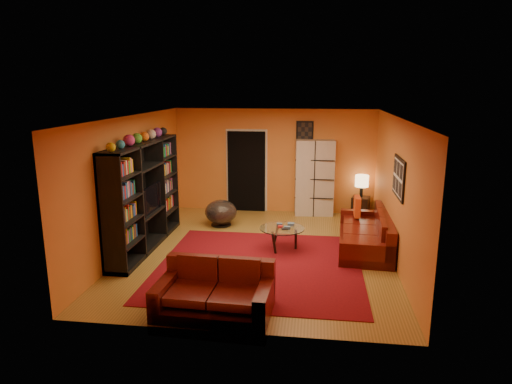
# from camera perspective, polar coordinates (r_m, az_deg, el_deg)

# --- Properties ---
(floor) EXTENTS (6.00, 6.00, 0.00)m
(floor) POSITION_cam_1_polar(r_m,az_deg,el_deg) (8.95, 0.40, -7.48)
(floor) COLOR olive
(floor) RESTS_ON ground
(ceiling) EXTENTS (6.00, 6.00, 0.00)m
(ceiling) POSITION_cam_1_polar(r_m,az_deg,el_deg) (8.39, 0.42, 9.37)
(ceiling) COLOR white
(ceiling) RESTS_ON wall_back
(wall_back) EXTENTS (6.00, 0.00, 6.00)m
(wall_back) POSITION_cam_1_polar(r_m,az_deg,el_deg) (11.51, 2.28, 3.89)
(wall_back) COLOR orange
(wall_back) RESTS_ON floor
(wall_front) EXTENTS (6.00, 0.00, 6.00)m
(wall_front) POSITION_cam_1_polar(r_m,az_deg,el_deg) (5.72, -3.37, -5.81)
(wall_front) COLOR orange
(wall_front) RESTS_ON floor
(wall_left) EXTENTS (0.00, 6.00, 6.00)m
(wall_left) POSITION_cam_1_polar(r_m,az_deg,el_deg) (9.22, -15.19, 1.10)
(wall_left) COLOR orange
(wall_left) RESTS_ON floor
(wall_right) EXTENTS (0.00, 6.00, 6.00)m
(wall_right) POSITION_cam_1_polar(r_m,az_deg,el_deg) (8.64, 17.10, 0.17)
(wall_right) COLOR orange
(wall_right) RESTS_ON floor
(rug) EXTENTS (3.60, 3.60, 0.01)m
(rug) POSITION_cam_1_polar(r_m,az_deg,el_deg) (8.29, 0.48, -9.16)
(rug) COLOR #5A0A12
(rug) RESTS_ON floor
(doorway) EXTENTS (0.95, 0.10, 2.04)m
(doorway) POSITION_cam_1_polar(r_m,az_deg,el_deg) (11.60, -1.19, 2.57)
(doorway) COLOR black
(doorway) RESTS_ON floor
(wall_art_right) EXTENTS (0.03, 1.00, 0.70)m
(wall_art_right) POSITION_cam_1_polar(r_m,az_deg,el_deg) (8.28, 17.43, 1.73)
(wall_art_right) COLOR black
(wall_art_right) RESTS_ON wall_right
(wall_art_back) EXTENTS (0.42, 0.03, 0.52)m
(wall_art_back) POSITION_cam_1_polar(r_m,az_deg,el_deg) (11.35, 6.12, 7.52)
(wall_art_back) COLOR black
(wall_art_back) RESTS_ON wall_back
(entertainment_unit) EXTENTS (0.45, 3.00, 2.10)m
(entertainment_unit) POSITION_cam_1_polar(r_m,az_deg,el_deg) (9.19, -13.81, -0.46)
(entertainment_unit) COLOR black
(entertainment_unit) RESTS_ON floor
(tv) EXTENTS (0.93, 0.12, 0.53)m
(tv) POSITION_cam_1_polar(r_m,az_deg,el_deg) (9.20, -13.46, -0.83)
(tv) COLOR black
(tv) RESTS_ON entertainment_unit
(sofa) EXTENTS (1.11, 2.43, 0.85)m
(sofa) POSITION_cam_1_polar(r_m,az_deg,el_deg) (9.37, 13.99, -5.10)
(sofa) COLOR #4A0D09
(sofa) RESTS_ON rug
(loveseat) EXTENTS (1.66, 1.04, 0.85)m
(loveseat) POSITION_cam_1_polar(r_m,az_deg,el_deg) (6.70, -5.07, -12.29)
(loveseat) COLOR #4A0D09
(loveseat) RESTS_ON rug
(throw_pillow) EXTENTS (0.12, 0.42, 0.42)m
(throw_pillow) POSITION_cam_1_polar(r_m,az_deg,el_deg) (10.00, 12.53, -1.77)
(throw_pillow) COLOR #E94E19
(throw_pillow) RESTS_ON sofa
(coffee_table) EXTENTS (0.88, 0.88, 0.44)m
(coffee_table) POSITION_cam_1_polar(r_m,az_deg,el_deg) (8.95, 3.27, -4.79)
(coffee_table) COLOR silver
(coffee_table) RESTS_ON floor
(storage_cabinet) EXTENTS (0.97, 0.50, 1.87)m
(storage_cabinet) POSITION_cam_1_polar(r_m,az_deg,el_deg) (11.33, 7.31, 1.77)
(storage_cabinet) COLOR beige
(storage_cabinet) RESTS_ON floor
(bowl_chair) EXTENTS (0.73, 0.73, 0.59)m
(bowl_chair) POSITION_cam_1_polar(r_m,az_deg,el_deg) (10.51, -4.40, -2.52)
(bowl_chair) COLOR black
(bowl_chair) RESTS_ON floor
(side_table) EXTENTS (0.49, 0.49, 0.50)m
(side_table) POSITION_cam_1_polar(r_m,az_deg,el_deg) (11.49, 12.93, -1.81)
(side_table) COLOR black
(side_table) RESTS_ON floor
(table_lamp) EXTENTS (0.32, 0.32, 0.54)m
(table_lamp) POSITION_cam_1_polar(r_m,az_deg,el_deg) (11.35, 13.09, 1.29)
(table_lamp) COLOR black
(table_lamp) RESTS_ON side_table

